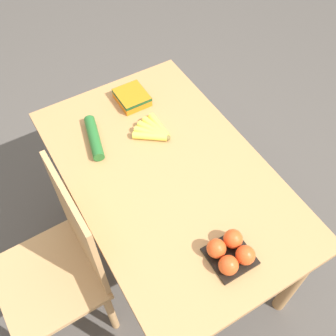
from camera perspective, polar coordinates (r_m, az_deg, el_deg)
ground_plane at (r=2.24m, az=-0.00°, el=-11.48°), size 12.00×12.00×0.00m
dining_table at (r=1.71m, az=-0.00°, el=-2.76°), size 1.23×0.77×0.72m
chair at (r=1.71m, az=-15.23°, el=-13.58°), size 0.43×0.41×0.97m
banana_bunch at (r=1.74m, az=-2.05°, el=5.37°), size 0.17×0.15×0.03m
tomato_pack at (r=1.41m, az=9.07°, el=-12.02°), size 0.15×0.15×0.08m
carrot_bag at (r=1.88m, az=-5.25°, el=10.24°), size 0.15×0.13×0.05m
cucumber_near at (r=1.73m, az=-10.69°, el=4.35°), size 0.24×0.10×0.05m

